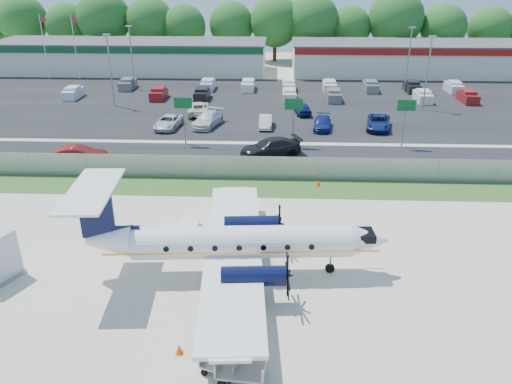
{
  "coord_description": "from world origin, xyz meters",
  "views": [
    {
      "loc": [
        1.37,
        -25.57,
        16.48
      ],
      "look_at": [
        0.0,
        6.0,
        2.3
      ],
      "focal_mm": 35.0,
      "sensor_mm": 36.0,
      "label": 1
    }
  ],
  "objects_px": {
    "baggage_cart_far": "(221,364)",
    "pushback_tug": "(184,232)",
    "aircraft": "(235,242)",
    "baggage_cart_near": "(241,370)"
  },
  "relations": [
    {
      "from": "aircraft",
      "to": "pushback_tug",
      "type": "xyz_separation_m",
      "value": [
        -3.67,
        3.74,
        -1.47
      ]
    },
    {
      "from": "aircraft",
      "to": "baggage_cart_far",
      "type": "distance_m",
      "value": 8.03
    },
    {
      "from": "pushback_tug",
      "to": "baggage_cart_far",
      "type": "xyz_separation_m",
      "value": [
        3.66,
        -11.59,
        -0.25
      ]
    },
    {
      "from": "aircraft",
      "to": "baggage_cart_near",
      "type": "height_order",
      "value": "aircraft"
    },
    {
      "from": "aircraft",
      "to": "baggage_cart_near",
      "type": "relative_size",
      "value": 7.91
    },
    {
      "from": "aircraft",
      "to": "baggage_cart_far",
      "type": "relative_size",
      "value": 9.09
    },
    {
      "from": "aircraft",
      "to": "pushback_tug",
      "type": "relative_size",
      "value": 6.69
    },
    {
      "from": "pushback_tug",
      "to": "baggage_cart_near",
      "type": "bearing_deg",
      "value": -69.07
    },
    {
      "from": "aircraft",
      "to": "pushback_tug",
      "type": "distance_m",
      "value": 5.45
    },
    {
      "from": "baggage_cart_far",
      "to": "pushback_tug",
      "type": "bearing_deg",
      "value": 107.55
    }
  ]
}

